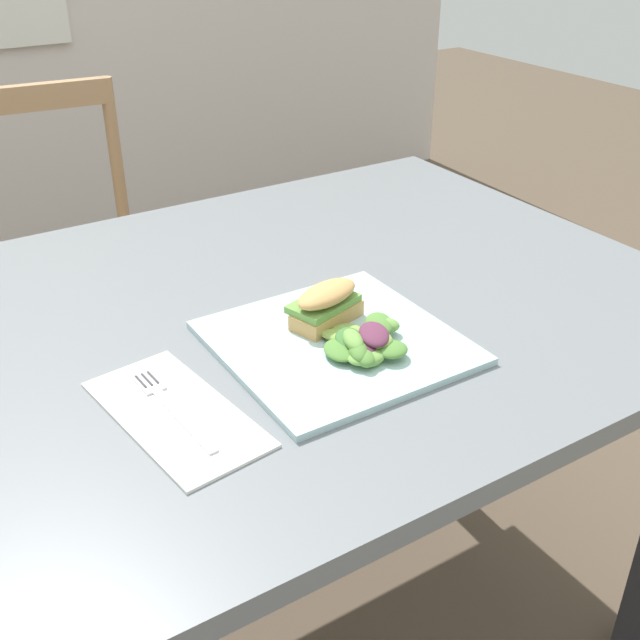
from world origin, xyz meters
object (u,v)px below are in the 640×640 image
chair_wooden_far (72,271)px  fork_on_napkin (169,404)px  plate_lunch (336,342)px  sandwich_half_front (326,304)px  dining_table (234,386)px

chair_wooden_far → fork_on_napkin: 1.10m
plate_lunch → sandwich_half_front: (0.01, 0.05, 0.03)m
chair_wooden_far → plate_lunch: chair_wooden_far is taller
plate_lunch → fork_on_napkin: 0.24m
dining_table → chair_wooden_far: 0.91m
dining_table → chair_wooden_far: bearing=90.4°
fork_on_napkin → plate_lunch: bearing=3.0°
plate_lunch → sandwich_half_front: bearing=73.5°
chair_wooden_far → plate_lunch: 1.08m
dining_table → chair_wooden_far: chair_wooden_far is taller
dining_table → chair_wooden_far: size_ratio=1.57×
plate_lunch → fork_on_napkin: plate_lunch is taller
dining_table → fork_on_napkin: 0.25m
chair_wooden_far → fork_on_napkin: chair_wooden_far is taller
sandwich_half_front → plate_lunch: bearing=-106.5°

